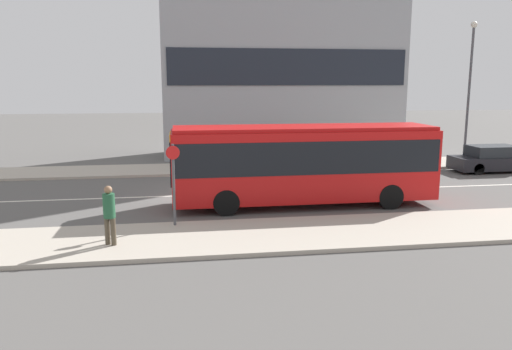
{
  "coord_description": "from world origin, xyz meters",
  "views": [
    {
      "loc": [
        -1.53,
        -20.95,
        4.75
      ],
      "look_at": [
        1.4,
        -2.05,
        1.19
      ],
      "focal_mm": 35.0,
      "sensor_mm": 36.0,
      "label": 1
    }
  ],
  "objects_px": {
    "bus_stop_sign": "(174,178)",
    "parked_car_0": "(494,159)",
    "city_bus": "(303,160)",
    "street_lamp": "(470,80)",
    "pedestrian_near_stop": "(109,211)"
  },
  "relations": [
    {
      "from": "city_bus",
      "to": "street_lamp",
      "type": "height_order",
      "value": "street_lamp"
    },
    {
      "from": "city_bus",
      "to": "bus_stop_sign",
      "type": "bearing_deg",
      "value": -153.24
    },
    {
      "from": "city_bus",
      "to": "bus_stop_sign",
      "type": "relative_size",
      "value": 3.78
    },
    {
      "from": "city_bus",
      "to": "pedestrian_near_stop",
      "type": "height_order",
      "value": "city_bus"
    },
    {
      "from": "pedestrian_near_stop",
      "to": "bus_stop_sign",
      "type": "bearing_deg",
      "value": -109.12
    },
    {
      "from": "city_bus",
      "to": "street_lamp",
      "type": "bearing_deg",
      "value": 33.52
    },
    {
      "from": "bus_stop_sign",
      "to": "city_bus",
      "type": "bearing_deg",
      "value": 27.26
    },
    {
      "from": "bus_stop_sign",
      "to": "street_lamp",
      "type": "distance_m",
      "value": 19.78
    },
    {
      "from": "bus_stop_sign",
      "to": "parked_car_0",
      "type": "bearing_deg",
      "value": 25.96
    },
    {
      "from": "parked_car_0",
      "to": "street_lamp",
      "type": "xyz_separation_m",
      "value": [
        -0.45,
        2.1,
        4.23
      ]
    },
    {
      "from": "pedestrian_near_stop",
      "to": "street_lamp",
      "type": "height_order",
      "value": "street_lamp"
    },
    {
      "from": "street_lamp",
      "to": "parked_car_0",
      "type": "bearing_deg",
      "value": -77.83
    },
    {
      "from": "city_bus",
      "to": "pedestrian_near_stop",
      "type": "distance_m",
      "value": 8.05
    },
    {
      "from": "city_bus",
      "to": "bus_stop_sign",
      "type": "height_order",
      "value": "city_bus"
    },
    {
      "from": "pedestrian_near_stop",
      "to": "parked_car_0",
      "type": "bearing_deg",
      "value": -125.02
    }
  ]
}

